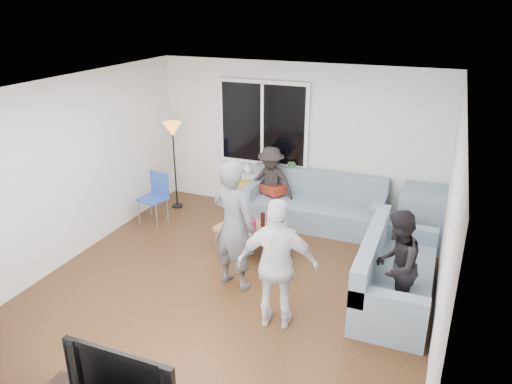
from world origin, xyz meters
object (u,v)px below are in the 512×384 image
at_px(sofa_right_section, 398,269).
at_px(spectator_back, 271,183).
at_px(coffee_table, 255,241).
at_px(spectator_right, 396,266).
at_px(side_chair, 153,199).
at_px(player_right, 278,265).
at_px(player_left, 234,225).
at_px(floor_lamp, 175,166).
at_px(sofa_back_section, 314,201).
at_px(television, 128,373).

height_order(sofa_right_section, spectator_back, spectator_back).
xyz_separation_m(coffee_table, spectator_right, (2.09, -0.82, 0.48)).
distance_m(side_chair, player_right, 3.41).
relative_size(player_left, player_right, 1.11).
xyz_separation_m(player_left, player_right, (0.81, -0.60, -0.08)).
bearing_deg(player_left, floor_lamp, -29.57).
bearing_deg(floor_lamp, sofa_back_section, 4.05).
height_order(coffee_table, side_chair, side_chair).
relative_size(sofa_right_section, player_left, 1.15).
bearing_deg(sofa_back_section, spectator_back, 177.78).
distance_m(coffee_table, floor_lamp, 2.34).
distance_m(floor_lamp, television, 5.12).
xyz_separation_m(coffee_table, player_left, (0.07, -0.89, 0.67)).
bearing_deg(player_left, coffee_table, -70.53).
bearing_deg(television, coffee_table, 94.79).
bearing_deg(television, floor_lamp, 116.28).
distance_m(floor_lamp, spectator_back, 1.76).
bearing_deg(spectator_right, coffee_table, -103.70).
xyz_separation_m(side_chair, player_left, (2.05, -1.24, 0.44)).
bearing_deg(spectator_back, player_right, -66.41).
xyz_separation_m(player_left, spectator_back, (-0.31, 2.21, -0.24)).
height_order(floor_lamp, television, floor_lamp).
height_order(player_right, spectator_right, player_right).
xyz_separation_m(sofa_right_section, coffee_table, (-2.09, 0.44, -0.22)).
distance_m(sofa_back_section, spectator_back, 0.80).
distance_m(side_chair, spectator_right, 4.24).
xyz_separation_m(sofa_back_section, player_left, (-0.46, -2.18, 0.44)).
relative_size(player_right, spectator_right, 1.16).
distance_m(sofa_right_section, coffee_table, 2.15).
bearing_deg(television, sofa_back_section, 87.05).
xyz_separation_m(coffee_table, television, (0.29, -3.48, 0.53)).
xyz_separation_m(sofa_back_section, spectator_right, (1.56, -2.11, 0.25)).
bearing_deg(side_chair, player_left, -16.98).
height_order(player_right, spectator_back, player_right).
distance_m(coffee_table, player_left, 1.12).
xyz_separation_m(player_right, spectator_right, (1.22, 0.67, -0.11)).
xyz_separation_m(sofa_right_section, spectator_back, (-2.33, 1.76, 0.21)).
bearing_deg(sofa_back_section, coffee_table, -112.65).
xyz_separation_m(spectator_right, television, (-1.80, -2.66, 0.05)).
relative_size(side_chair, spectator_right, 0.64).
distance_m(sofa_back_section, sofa_right_section, 2.33).
relative_size(spectator_back, television, 1.25).
bearing_deg(sofa_right_section, television, 149.33).
relative_size(sofa_right_section, side_chair, 2.33).
relative_size(side_chair, player_left, 0.50).
bearing_deg(floor_lamp, player_left, -44.35).
relative_size(floor_lamp, spectator_back, 1.24).
height_order(coffee_table, floor_lamp, floor_lamp).
bearing_deg(player_right, sofa_right_section, -150.01).
xyz_separation_m(sofa_back_section, television, (-0.25, -4.77, 0.31)).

